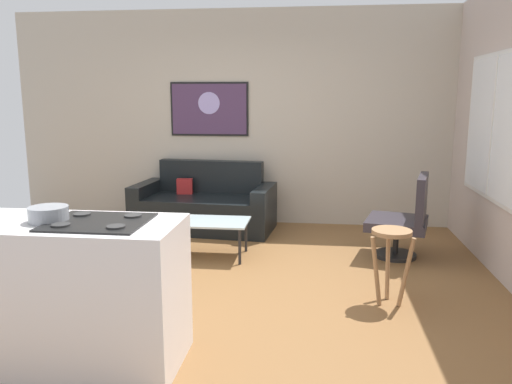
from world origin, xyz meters
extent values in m
cube|color=brown|center=(0.00, 0.00, -0.02)|extent=(6.40, 6.40, 0.04)
cube|color=#BBB09F|center=(0.00, 2.42, 1.40)|extent=(6.40, 0.05, 2.80)
cube|color=black|center=(-0.54, 1.91, 0.21)|extent=(1.46, 0.96, 0.43)
cube|color=black|center=(-0.51, 2.24, 0.64)|extent=(1.40, 0.28, 0.43)
cube|color=black|center=(-1.32, 1.98, 0.29)|extent=(0.25, 0.85, 0.59)
cube|color=black|center=(0.24, 1.84, 0.29)|extent=(0.25, 0.85, 0.59)
cube|color=#A62323|center=(-0.83, 2.08, 0.53)|extent=(0.21, 0.12, 0.20)
cube|color=silver|center=(-0.36, 0.82, 0.38)|extent=(1.09, 0.53, 0.02)
cylinder|color=#232326|center=(-0.86, 0.60, 0.19)|extent=(0.03, 0.03, 0.37)
cylinder|color=#232326|center=(0.13, 0.60, 0.19)|extent=(0.03, 0.03, 0.37)
cylinder|color=#232326|center=(-0.86, 1.04, 0.19)|extent=(0.03, 0.03, 0.37)
cylinder|color=#232326|center=(0.13, 1.04, 0.19)|extent=(0.03, 0.03, 0.37)
cylinder|color=black|center=(1.74, 1.05, 0.02)|extent=(0.44, 0.44, 0.04)
cylinder|color=black|center=(1.74, 1.05, 0.21)|extent=(0.06, 0.06, 0.34)
cube|color=#2E2A32|center=(1.74, 1.05, 0.37)|extent=(0.74, 0.76, 0.10)
cube|color=#2E2A32|center=(1.97, 0.99, 0.66)|extent=(0.23, 0.63, 0.48)
cylinder|color=#9D734C|center=(1.50, -0.24, 0.61)|extent=(0.32, 0.32, 0.03)
cylinder|color=#9D734C|center=(1.50, -0.10, 0.30)|extent=(0.04, 0.13, 0.59)
cylinder|color=#9D734C|center=(1.38, -0.31, 0.30)|extent=(0.13, 0.10, 0.59)
cylinder|color=#9D734C|center=(1.62, -0.31, 0.30)|extent=(0.13, 0.10, 0.59)
cube|color=white|center=(-0.72, -1.43, 0.46)|extent=(1.55, 0.66, 0.93)
cube|color=black|center=(-0.44, -1.43, 0.93)|extent=(0.60, 0.52, 0.01)
cylinder|color=#2D2D2D|center=(-0.61, -1.57, 0.95)|extent=(0.11, 0.11, 0.01)
cylinder|color=#2D2D2D|center=(-0.27, -1.57, 0.95)|extent=(0.11, 0.11, 0.01)
cylinder|color=#2D2D2D|center=(-0.61, -1.29, 0.95)|extent=(0.11, 0.11, 0.01)
cylinder|color=#2D2D2D|center=(-0.27, -1.29, 0.95)|extent=(0.11, 0.11, 0.01)
cylinder|color=#8F949C|center=(-0.76, -1.44, 0.94)|extent=(0.13, 0.13, 0.01)
cylinder|color=#8F949C|center=(-0.76, -1.44, 0.98)|extent=(0.24, 0.24, 0.10)
cube|color=black|center=(-0.55, 2.39, 1.52)|extent=(1.05, 0.01, 0.71)
cube|color=#4C3253|center=(-0.55, 2.38, 1.52)|extent=(1.00, 0.02, 0.66)
cylinder|color=#A899DB|center=(-0.55, 2.37, 1.60)|extent=(0.29, 0.01, 0.29)
cube|color=silver|center=(2.59, 0.90, 1.40)|extent=(0.02, 1.64, 1.43)
cube|color=white|center=(2.58, 0.90, 1.40)|extent=(0.01, 1.56, 1.35)
cube|color=silver|center=(2.58, 0.90, 1.40)|extent=(0.01, 0.04, 1.35)
camera|label=1|loc=(0.90, -4.35, 1.70)|focal=35.86mm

